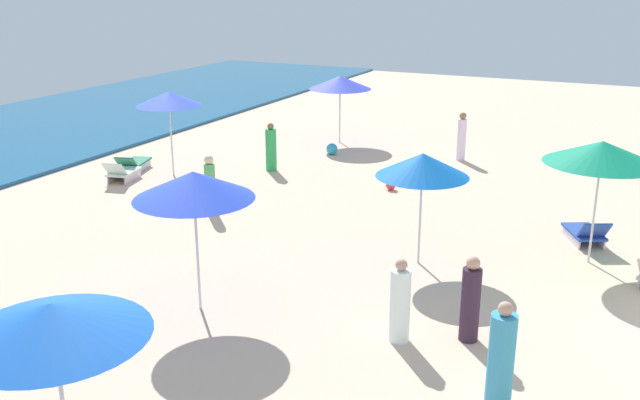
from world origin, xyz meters
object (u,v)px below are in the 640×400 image
(umbrella_0, at_px, (340,82))
(beachgoer_2, at_px, (470,301))
(umbrella_1, at_px, (194,185))
(lounge_chair_2_1, at_px, (133,164))
(umbrella_4, at_px, (52,320))
(beach_ball_1, at_px, (391,185))
(beachgoer_6, at_px, (271,149))
(beachgoer_1, at_px, (501,359))
(beach_ball_0, at_px, (332,149))
(lounge_chair_2_0, at_px, (122,172))
(umbrella_2, at_px, (169,99))
(beachgoer_5, at_px, (210,185))
(umbrella_3, at_px, (423,165))
(lounge_chair_5_0, at_px, (586,233))
(beachgoer_4, at_px, (400,304))
(umbrella_5, at_px, (602,152))
(beachgoer_0, at_px, (462,138))

(umbrella_0, bearing_deg, beachgoer_2, -147.22)
(umbrella_0, relative_size, umbrella_1, 0.92)
(lounge_chair_2_1, height_order, umbrella_4, umbrella_4)
(beach_ball_1, bearing_deg, beachgoer_6, 85.37)
(umbrella_4, xyz_separation_m, beachgoer_6, (14.08, 5.35, -1.77))
(beachgoer_1, distance_m, beach_ball_0, 15.13)
(beachgoer_1, xyz_separation_m, beach_ball_0, (12.52, 8.47, -0.57))
(lounge_chair_2_0, xyz_separation_m, lounge_chair_2_1, (1.05, 0.46, -0.03))
(umbrella_1, xyz_separation_m, beachgoer_1, (-0.75, -5.73, -1.64))
(umbrella_4, bearing_deg, lounge_chair_2_1, 37.45)
(umbrella_1, distance_m, umbrella_4, 5.30)
(lounge_chair_2_0, bearing_deg, umbrella_4, 115.38)
(beachgoer_2, xyz_separation_m, beach_ball_1, (7.73, 4.28, -0.57))
(umbrella_2, xyz_separation_m, beach_ball_0, (4.51, -3.36, -2.20))
(beachgoer_5, bearing_deg, lounge_chair_2_0, 42.63)
(umbrella_1, xyz_separation_m, beachgoer_5, (4.79, 3.01, -1.67))
(umbrella_2, bearing_deg, beachgoer_6, -54.10)
(lounge_chair_2_1, distance_m, umbrella_3, 11.17)
(lounge_chair_5_0, bearing_deg, beach_ball_0, -56.96)
(umbrella_1, bearing_deg, beachgoer_2, -78.27)
(umbrella_0, xyz_separation_m, umbrella_4, (-18.63, -5.02, 0.26))
(lounge_chair_5_0, height_order, beachgoer_5, beachgoer_5)
(umbrella_0, height_order, beachgoer_6, umbrella_0)
(umbrella_3, distance_m, beachgoer_1, 5.56)
(beachgoer_2, bearing_deg, beachgoer_4, -54.25)
(lounge_chair_2_1, relative_size, beach_ball_0, 4.06)
(umbrella_1, xyz_separation_m, umbrella_3, (3.88, -3.00, -0.21))
(lounge_chair_2_0, relative_size, beach_ball_0, 3.46)
(umbrella_3, relative_size, beach_ball_0, 6.18)
(umbrella_5, distance_m, beach_ball_0, 11.24)
(umbrella_3, xyz_separation_m, umbrella_5, (1.65, -3.34, 0.26))
(beach_ball_0, bearing_deg, umbrella_1, -166.92)
(umbrella_4, height_order, beachgoer_0, umbrella_4)
(lounge_chair_5_0, bearing_deg, umbrella_0, -63.50)
(umbrella_3, height_order, beachgoer_4, umbrella_3)
(umbrella_5, relative_size, beachgoer_6, 1.76)
(umbrella_5, height_order, lounge_chair_5_0, umbrella_5)
(umbrella_0, height_order, beachgoer_2, umbrella_0)
(beachgoer_6, height_order, beach_ball_1, beachgoer_6)
(beach_ball_1, bearing_deg, beachgoer_4, -158.74)
(umbrella_3, bearing_deg, lounge_chair_2_0, 77.94)
(lounge_chair_5_0, bearing_deg, beachgoer_6, -40.86)
(beachgoer_1, xyz_separation_m, beachgoer_6, (9.82, 9.34, -0.06))
(umbrella_0, distance_m, beach_ball_1, 6.55)
(lounge_chair_2_1, distance_m, lounge_chair_5_0, 13.66)
(umbrella_4, bearing_deg, beachgoer_0, 0.83)
(umbrella_1, xyz_separation_m, umbrella_4, (-5.01, -1.74, 0.07))
(umbrella_0, distance_m, lounge_chair_2_1, 8.04)
(beachgoer_4, height_order, beachgoer_6, beachgoer_6)
(umbrella_1, distance_m, lounge_chair_5_0, 9.34)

